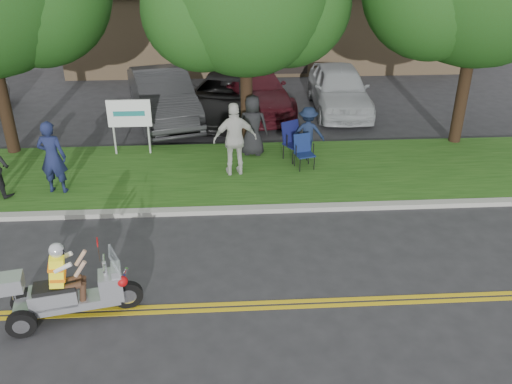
{
  "coord_description": "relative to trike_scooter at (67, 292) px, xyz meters",
  "views": [
    {
      "loc": [
        -0.17,
        -8.41,
        6.48
      ],
      "look_at": [
        0.47,
        2.0,
        1.08
      ],
      "focal_mm": 38.0,
      "sensor_mm": 36.0,
      "label": 1
    }
  ],
  "objects": [
    {
      "name": "curb",
      "position": [
        3.03,
        3.63,
        -0.48
      ],
      "size": [
        60.0,
        0.25,
        0.12
      ],
      "primitive_type": "cube",
      "color": "#A8A89E",
      "rests_on": "ground"
    },
    {
      "name": "commercial_building",
      "position": [
        5.03,
        19.56,
        1.47
      ],
      "size": [
        18.0,
        8.2,
        4.0
      ],
      "color": "#9E7F5B",
      "rests_on": "ground"
    },
    {
      "name": "spectator_chair_a",
      "position": [
        5.24,
        6.65,
        0.32
      ],
      "size": [
        1.03,
        0.67,
        1.5
      ],
      "primitive_type": "imported",
      "rotation": [
        0.0,
        0.0,
        3.03
      ],
      "color": "#141E39",
      "rests_on": "grass_verge"
    },
    {
      "name": "lawn_chair_b",
      "position": [
        4.8,
        6.55,
        0.18
      ],
      "size": [
        0.79,
        0.8,
        1.09
      ],
      "rotation": [
        0.0,
        0.0,
        0.51
      ],
      "color": "black",
      "rests_on": "grass_verge"
    },
    {
      "name": "centerline_near",
      "position": [
        3.03,
        0.0,
        -0.54
      ],
      "size": [
        60.0,
        0.1,
        0.01
      ],
      "primitive_type": "cube",
      "color": "gold",
      "rests_on": "ground"
    },
    {
      "name": "spectator_adult_right",
      "position": [
        3.12,
        5.61,
        0.57
      ],
      "size": [
        1.23,
        0.65,
        2.0
      ],
      "primitive_type": "imported",
      "rotation": [
        0.0,
        0.0,
        3.28
      ],
      "color": "silver",
      "rests_on": "grass_verge"
    },
    {
      "name": "grass_verge",
      "position": [
        3.03,
        5.78,
        -0.49
      ],
      "size": [
        60.0,
        4.0,
        0.1
      ],
      "primitive_type": "cube",
      "color": "#1C4713",
      "rests_on": "ground"
    },
    {
      "name": "parked_car_right",
      "position": [
        3.92,
        11.38,
        0.23
      ],
      "size": [
        3.05,
        5.63,
        1.55
      ],
      "primitive_type": "imported",
      "rotation": [
        0.0,
        0.0,
        0.17
      ],
      "color": "#410F16",
      "rests_on": "ground"
    },
    {
      "name": "business_sign",
      "position": [
        0.13,
        7.18,
        0.72
      ],
      "size": [
        1.25,
        0.06,
        1.75
      ],
      "color": "silver",
      "rests_on": "ground"
    },
    {
      "name": "centerline_far",
      "position": [
        3.03,
        0.16,
        -0.54
      ],
      "size": [
        60.0,
        0.1,
        0.01
      ],
      "primitive_type": "cube",
      "color": "gold",
      "rests_on": "ground"
    },
    {
      "name": "parked_car_mid",
      "position": [
        2.85,
        10.58,
        0.17
      ],
      "size": [
        3.77,
        5.62,
        1.43
      ],
      "primitive_type": "imported",
      "rotation": [
        0.0,
        0.0,
        -0.29
      ],
      "color": "black",
      "rests_on": "ground"
    },
    {
      "name": "parked_car_far_right",
      "position": [
        7.03,
        11.04,
        0.27
      ],
      "size": [
        2.08,
        4.85,
        1.63
      ],
      "primitive_type": "imported",
      "rotation": [
        0.0,
        0.0,
        -0.03
      ],
      "color": "#AFB3B7",
      "rests_on": "ground"
    },
    {
      "name": "ground",
      "position": [
        3.03,
        0.58,
        -0.54
      ],
      "size": [
        120.0,
        120.0,
        0.0
      ],
      "primitive_type": "plane",
      "color": "#28282B",
      "rests_on": "ground"
    },
    {
      "name": "lawn_chair_a",
      "position": [
        5.02,
        5.96,
        0.09
      ],
      "size": [
        0.6,
        0.62,
        0.93
      ],
      "rotation": [
        0.0,
        0.0,
        0.26
      ],
      "color": "black",
      "rests_on": "grass_verge"
    },
    {
      "name": "parked_car_left",
      "position": [
        0.76,
        10.33,
        0.32
      ],
      "size": [
        3.1,
        5.5,
        1.72
      ],
      "primitive_type": "imported",
      "rotation": [
        0.0,
        0.0,
        0.26
      ],
      "color": "#28282B",
      "rests_on": "ground"
    },
    {
      "name": "trike_scooter",
      "position": [
        0.0,
        0.0,
        0.0
      ],
      "size": [
        2.36,
        0.99,
        1.55
      ],
      "rotation": [
        0.0,
        0.0,
        0.2
      ],
      "color": "black",
      "rests_on": "ground"
    },
    {
      "name": "spectator_adult_left",
      "position": [
        -1.46,
        4.82,
        0.51
      ],
      "size": [
        0.74,
        0.53,
        1.9
      ],
      "primitive_type": "imported",
      "rotation": [
        0.0,
        0.0,
        3.03
      ],
      "color": "#192046",
      "rests_on": "grass_verge"
    },
    {
      "name": "spectator_chair_b",
      "position": [
        3.66,
        6.91,
        0.45
      ],
      "size": [
        0.94,
        0.68,
        1.78
      ],
      "primitive_type": "imported",
      "rotation": [
        0.0,
        0.0,
        3.0
      ],
      "color": "black",
      "rests_on": "grass_verge"
    }
  ]
}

